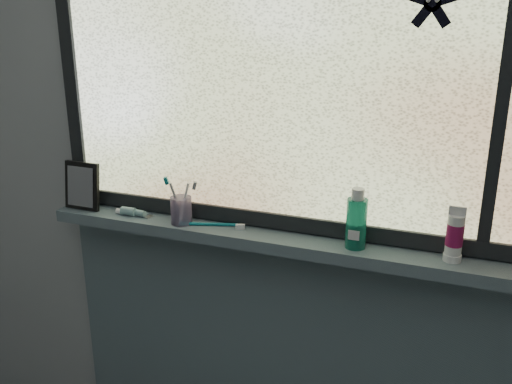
{
  "coord_description": "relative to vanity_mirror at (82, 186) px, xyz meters",
  "views": [
    {
      "loc": [
        0.52,
        -0.36,
        1.73
      ],
      "look_at": [
        -0.01,
        1.05,
        1.22
      ],
      "focal_mm": 40.0,
      "sensor_mm": 36.0,
      "label": 1
    }
  ],
  "objects": [
    {
      "name": "starfish_sticker",
      "position": [
        1.13,
        0.05,
        0.62
      ],
      "size": [
        0.15,
        0.02,
        0.15
      ],
      "primitive_type": null,
      "color": "black",
      "rests_on": "window_pane"
    },
    {
      "name": "cream_tube",
      "position": [
        1.25,
        0.01,
        0.0
      ],
      "size": [
        0.06,
        0.06,
        0.12
      ],
      "primitive_type": "cylinder",
      "rotation": [
        0.0,
        0.0,
        -0.33
      ],
      "color": "silver",
      "rests_on": "windowsill"
    },
    {
      "name": "toothpaste_tube",
      "position": [
        0.2,
        -0.0,
        -0.07
      ],
      "size": [
        0.16,
        0.04,
        0.03
      ],
      "primitive_type": null,
      "rotation": [
        0.0,
        0.0,
        -0.06
      ],
      "color": "silver",
      "rests_on": "windowsill"
    },
    {
      "name": "mouthwash_bottle",
      "position": [
        0.97,
        0.01,
        0.01
      ],
      "size": [
        0.08,
        0.08,
        0.15
      ],
      "primitive_type": "cylinder",
      "rotation": [
        0.0,
        0.0,
        -0.33
      ],
      "color": "#1C9575",
      "rests_on": "windowsill"
    },
    {
      "name": "sill_apron",
      "position": [
        0.73,
        0.07,
        -0.61
      ],
      "size": [
        1.62,
        0.02,
        0.98
      ],
      "primitive_type": "cube",
      "color": "slate",
      "rests_on": "floor"
    },
    {
      "name": "vanity_mirror",
      "position": [
        0.0,
        0.0,
        0.0
      ],
      "size": [
        0.14,
        0.07,
        0.17
      ],
      "primitive_type": "cube",
      "rotation": [
        0.0,
        0.0,
        -0.01
      ],
      "color": "black",
      "rests_on": "windowsill"
    },
    {
      "name": "window_pane",
      "position": [
        0.73,
        0.07,
        0.43
      ],
      "size": [
        1.5,
        0.01,
        1.0
      ],
      "primitive_type": "cube",
      "color": "silver",
      "rests_on": "wall_back"
    },
    {
      "name": "wall_back",
      "position": [
        0.73,
        0.09,
        0.15
      ],
      "size": [
        3.0,
        0.01,
        2.5
      ],
      "primitive_type": "cube",
      "color": "#9EA3A8",
      "rests_on": "ground"
    },
    {
      "name": "frame_mullion",
      "position": [
        1.33,
        0.06,
        0.43
      ],
      "size": [
        0.03,
        0.03,
        1.0
      ],
      "primitive_type": "cube",
      "color": "black",
      "rests_on": "wall_back"
    },
    {
      "name": "frame_bottom",
      "position": [
        0.73,
        0.06,
        -0.05
      ],
      "size": [
        1.6,
        0.03,
        0.05
      ],
      "primitive_type": "cube",
      "color": "black",
      "rests_on": "windowsill"
    },
    {
      "name": "toothbrush_lying",
      "position": [
        0.49,
        0.01,
        -0.08
      ],
      "size": [
        0.24,
        0.09,
        0.02
      ],
      "primitive_type": null,
      "rotation": [
        0.0,
        0.0,
        0.3
      ],
      "color": "#0E737E",
      "rests_on": "windowsill"
    },
    {
      "name": "windowsill",
      "position": [
        0.73,
        0.01,
        -0.1
      ],
      "size": [
        1.62,
        0.14,
        0.04
      ],
      "primitive_type": "cube",
      "color": "slate",
      "rests_on": "wall_back"
    },
    {
      "name": "toothbrush_cup",
      "position": [
        0.39,
        -0.01,
        -0.04
      ],
      "size": [
        0.09,
        0.09,
        0.09
      ],
      "primitive_type": "cylinder",
      "rotation": [
        0.0,
        0.0,
        0.38
      ],
      "color": "#A792C2",
      "rests_on": "windowsill"
    },
    {
      "name": "frame_left",
      "position": [
        -0.05,
        0.06,
        0.43
      ],
      "size": [
        0.05,
        0.03,
        1.1
      ],
      "primitive_type": "cube",
      "color": "black",
      "rests_on": "wall_back"
    }
  ]
}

